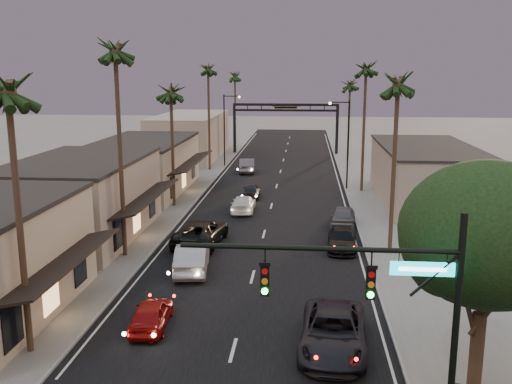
% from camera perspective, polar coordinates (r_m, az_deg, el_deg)
% --- Properties ---
extents(ground, '(200.00, 200.00, 0.00)m').
position_cam_1_polar(ground, '(53.89, 1.74, -0.68)').
color(ground, slate).
rests_on(ground, ground).
extents(road, '(14.00, 120.00, 0.02)m').
position_cam_1_polar(road, '(58.77, 2.02, 0.40)').
color(road, black).
rests_on(road, ground).
extents(sidewalk_left, '(5.00, 92.00, 0.12)m').
position_cam_1_polar(sidewalk_left, '(66.73, -5.83, 1.79)').
color(sidewalk_left, slate).
rests_on(sidewalk_left, ground).
extents(sidewalk_right, '(5.00, 92.00, 0.12)m').
position_cam_1_polar(sidewalk_right, '(65.88, 10.63, 1.51)').
color(sidewalk_right, slate).
rests_on(sidewalk_right, ground).
extents(storefront_mid, '(8.00, 14.00, 5.50)m').
position_cam_1_polar(storefront_mid, '(42.65, -17.10, -0.82)').
color(storefront_mid, gray).
rests_on(storefront_mid, ground).
extents(storefront_far, '(8.00, 16.00, 5.00)m').
position_cam_1_polar(storefront_far, '(57.54, -11.17, 2.45)').
color(storefront_far, tan).
rests_on(storefront_far, ground).
extents(storefront_dist, '(8.00, 20.00, 6.00)m').
position_cam_1_polar(storefront_dist, '(79.61, -6.61, 5.56)').
color(storefront_dist, gray).
rests_on(storefront_dist, ground).
extents(building_right, '(8.00, 18.00, 5.00)m').
position_cam_1_polar(building_right, '(54.44, 16.64, 1.64)').
color(building_right, gray).
rests_on(building_right, ground).
extents(traffic_signal, '(8.51, 0.22, 7.80)m').
position_cam_1_polar(traffic_signal, '(18.02, 13.54, -10.32)').
color(traffic_signal, black).
rests_on(traffic_signal, ground).
extents(corner_tree, '(6.20, 6.20, 8.80)m').
position_cam_1_polar(corner_tree, '(21.77, 22.27, -4.49)').
color(corner_tree, '#38281C').
rests_on(corner_tree, ground).
extents(arch, '(15.20, 0.40, 7.27)m').
position_cam_1_polar(arch, '(82.78, 2.98, 7.63)').
color(arch, black).
rests_on(arch, ground).
extents(streetlight_right, '(2.13, 0.30, 9.00)m').
position_cam_1_polar(streetlight_right, '(57.99, 8.94, 5.43)').
color(streetlight_right, black).
rests_on(streetlight_right, ground).
extents(streetlight_left, '(2.13, 0.30, 9.00)m').
position_cam_1_polar(streetlight_left, '(71.48, -2.97, 6.78)').
color(streetlight_left, black).
rests_on(streetlight_left, ground).
extents(palm_la, '(3.20, 3.20, 13.20)m').
position_cam_1_polar(palm_la, '(24.41, -23.66, 10.12)').
color(palm_la, '#38281C').
rests_on(palm_la, ground).
extents(palm_lb, '(3.20, 3.20, 15.20)m').
position_cam_1_polar(palm_lb, '(36.41, -13.94, 14.12)').
color(palm_lb, '#38281C').
rests_on(palm_lb, ground).
extents(palm_lc, '(3.20, 3.20, 12.20)m').
position_cam_1_polar(palm_lc, '(49.87, -8.53, 10.32)').
color(palm_lc, '#38281C').
rests_on(palm_lc, ground).
extents(palm_ld, '(3.20, 3.20, 14.20)m').
position_cam_1_polar(palm_ld, '(68.48, -4.82, 12.46)').
color(palm_ld, '#38281C').
rests_on(palm_ld, ground).
extents(palm_ra, '(3.20, 3.20, 13.20)m').
position_cam_1_polar(palm_ra, '(36.92, 14.06, 11.06)').
color(palm_ra, '#38281C').
rests_on(palm_ra, ground).
extents(palm_rb, '(3.20, 3.20, 14.20)m').
position_cam_1_polar(palm_rb, '(56.77, 10.97, 12.39)').
color(palm_rb, '#38281C').
rests_on(palm_rb, ground).
extents(palm_rc, '(3.20, 3.20, 12.20)m').
position_cam_1_polar(palm_rc, '(76.71, 9.40, 10.84)').
color(palm_rc, '#38281C').
rests_on(palm_rc, ground).
extents(palm_far, '(3.20, 3.20, 13.20)m').
position_cam_1_polar(palm_far, '(91.19, -2.12, 11.76)').
color(palm_far, '#38281C').
rests_on(palm_far, ground).
extents(oncoming_red, '(1.81, 4.05, 1.35)m').
position_cam_1_polar(oncoming_red, '(27.74, -10.43, -11.90)').
color(oncoming_red, maroon).
rests_on(oncoming_red, ground).
extents(oncoming_pickup, '(3.47, 6.48, 1.73)m').
position_cam_1_polar(oncoming_pickup, '(39.87, -5.53, -4.01)').
color(oncoming_pickup, black).
rests_on(oncoming_pickup, ground).
extents(oncoming_silver, '(2.42, 5.40, 1.72)m').
position_cam_1_polar(oncoming_silver, '(34.63, -6.41, -6.53)').
color(oncoming_silver, '#A4A3A9').
rests_on(oncoming_silver, ground).
extents(oncoming_white, '(2.06, 4.83, 1.39)m').
position_cam_1_polar(oncoming_white, '(48.78, -1.28, -1.19)').
color(oncoming_white, silver).
rests_on(oncoming_white, ground).
extents(oncoming_dgrey, '(1.69, 3.97, 1.34)m').
position_cam_1_polar(oncoming_dgrey, '(54.11, -0.48, 0.11)').
color(oncoming_dgrey, black).
rests_on(oncoming_dgrey, ground).
extents(oncoming_grey_far, '(2.28, 5.21, 1.66)m').
position_cam_1_polar(oncoming_grey_far, '(67.79, -0.92, 2.67)').
color(oncoming_grey_far, '#525157').
rests_on(oncoming_grey_far, ground).
extents(curbside_near, '(3.20, 6.23, 1.68)m').
position_cam_1_polar(curbside_near, '(25.43, 7.72, -13.70)').
color(curbside_near, black).
rests_on(curbside_near, ground).
extents(curbside_black, '(2.21, 4.84, 1.37)m').
position_cam_1_polar(curbside_black, '(39.11, 8.61, -4.68)').
color(curbside_black, black).
rests_on(curbside_black, ground).
extents(curbside_grey, '(2.32, 4.71, 1.54)m').
position_cam_1_polar(curbside_grey, '(44.40, 8.69, -2.55)').
color(curbside_grey, '#4E4D52').
rests_on(curbside_grey, ground).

